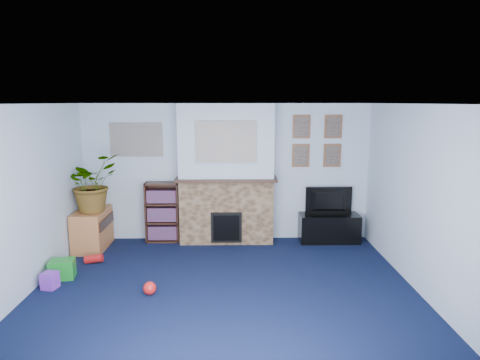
{
  "coord_description": "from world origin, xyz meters",
  "views": [
    {
      "loc": [
        0.12,
        -5.16,
        2.43
      ],
      "look_at": [
        0.21,
        0.81,
        1.33
      ],
      "focal_mm": 32.0,
      "sensor_mm": 36.0,
      "label": 1
    }
  ],
  "objects_px": {
    "television": "(330,201)",
    "tv_stand": "(329,229)",
    "bookshelf": "(163,213)",
    "sideboard": "(92,228)"
  },
  "relations": [
    {
      "from": "bookshelf",
      "to": "tv_stand",
      "type": "bearing_deg",
      "value": -1.5
    },
    {
      "from": "tv_stand",
      "to": "sideboard",
      "type": "relative_size",
      "value": 1.23
    },
    {
      "from": "bookshelf",
      "to": "sideboard",
      "type": "xyz_separation_m",
      "value": [
        -1.12,
        -0.36,
        -0.15
      ]
    },
    {
      "from": "television",
      "to": "sideboard",
      "type": "height_order",
      "value": "television"
    },
    {
      "from": "tv_stand",
      "to": "sideboard",
      "type": "distance_m",
      "value": 4.05
    },
    {
      "from": "tv_stand",
      "to": "bookshelf",
      "type": "xyz_separation_m",
      "value": [
        -2.92,
        0.08,
        0.28
      ]
    },
    {
      "from": "bookshelf",
      "to": "sideboard",
      "type": "height_order",
      "value": "bookshelf"
    },
    {
      "from": "television",
      "to": "bookshelf",
      "type": "relative_size",
      "value": 0.78
    },
    {
      "from": "tv_stand",
      "to": "television",
      "type": "distance_m",
      "value": 0.5
    },
    {
      "from": "television",
      "to": "tv_stand",
      "type": "bearing_deg",
      "value": 89.04
    }
  ]
}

